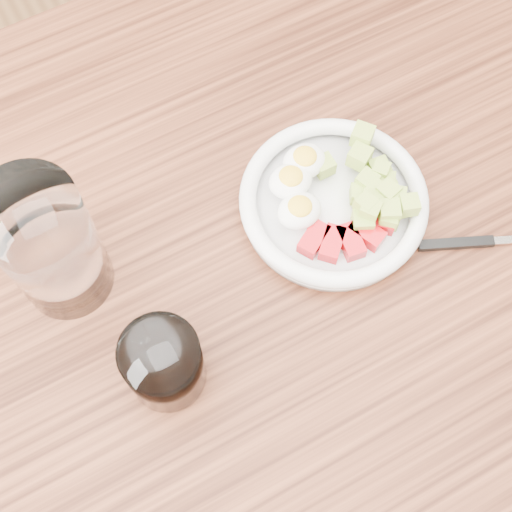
{
  "coord_description": "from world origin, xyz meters",
  "views": [
    {
      "loc": [
        -0.15,
        -0.25,
        1.48
      ],
      "look_at": [
        -0.01,
        0.01,
        0.8
      ],
      "focal_mm": 50.0,
      "sensor_mm": 36.0,
      "label": 1
    }
  ],
  "objects": [
    {
      "name": "fork",
      "position": [
        0.22,
        -0.08,
        0.77
      ],
      "size": [
        0.16,
        0.08,
        0.01
      ],
      "color": "black",
      "rests_on": "dining_table"
    },
    {
      "name": "coffee_glass",
      "position": [
        -0.14,
        -0.05,
        0.81
      ],
      "size": [
        0.08,
        0.08,
        0.09
      ],
      "color": "white",
      "rests_on": "dining_table"
    },
    {
      "name": "water_glass",
      "position": [
        -0.19,
        0.09,
        0.85
      ],
      "size": [
        0.09,
        0.09,
        0.17
      ],
      "primitive_type": "cylinder",
      "color": "white",
      "rests_on": "dining_table"
    },
    {
      "name": "dining_table",
      "position": [
        0.0,
        0.0,
        0.67
      ],
      "size": [
        1.5,
        0.9,
        0.77
      ],
      "color": "brown",
      "rests_on": "ground"
    },
    {
      "name": "ground",
      "position": [
        0.0,
        0.0,
        0.0
      ],
      "size": [
        4.0,
        4.0,
        0.0
      ],
      "primitive_type": "plane",
      "color": "brown",
      "rests_on": "ground"
    },
    {
      "name": "bowl",
      "position": [
        0.1,
        0.03,
        0.79
      ],
      "size": [
        0.21,
        0.21,
        0.05
      ],
      "color": "white",
      "rests_on": "dining_table"
    }
  ]
}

